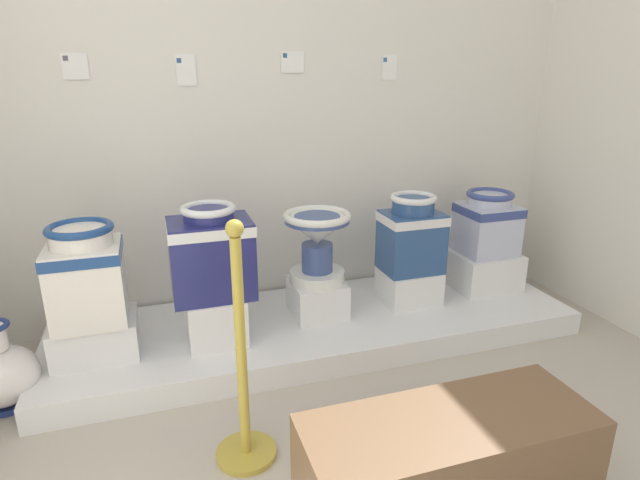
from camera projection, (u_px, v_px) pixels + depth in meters
wall_back at (291, 42)px, 2.90m from camera, size 3.64×0.06×3.18m
display_platform at (318, 326)px, 2.93m from camera, size 2.87×0.87×0.13m
plinth_block_squat_floral at (96, 337)px, 2.49m from camera, size 0.39×0.29×0.19m
antique_toilet_squat_floral at (86, 272)px, 2.38m from camera, size 0.33×0.33×0.47m
plinth_block_broad_patterned at (216, 316)px, 2.64m from camera, size 0.28×0.32×0.24m
antique_toilet_broad_patterned at (211, 250)px, 2.53m from camera, size 0.40×0.31×0.46m
plinth_block_tall_cobalt at (317, 297)px, 2.92m from camera, size 0.29×0.31×0.20m
antique_toilet_tall_cobalt at (317, 237)px, 2.81m from camera, size 0.37×0.37×0.40m
plinth_block_rightmost at (409, 285)px, 3.08m from camera, size 0.32×0.29×0.19m
antique_toilet_rightmost at (412, 233)px, 2.98m from camera, size 0.34×0.27×0.45m
plinth_block_leftmost at (482, 269)px, 3.29m from camera, size 0.39×0.35×0.23m
antique_toilet_leftmost at (487, 221)px, 3.19m from camera, size 0.32×0.31×0.39m
info_placard_first at (75, 66)px, 2.57m from camera, size 0.12×0.01×0.13m
info_placard_second at (186, 70)px, 2.74m from camera, size 0.10×0.01×0.16m
info_placard_third at (292, 62)px, 2.90m from camera, size 0.13×0.01×0.11m
info_placard_fourth at (389, 67)px, 3.08m from camera, size 0.10×0.01×0.14m
decorative_vase_companion at (2, 374)px, 2.28m from camera, size 0.30×0.30×0.42m
stanchion_post_near_left at (243, 389)px, 1.94m from camera, size 0.24×0.24×0.96m
museum_bench at (447, 470)px, 1.69m from camera, size 0.95×0.36×0.40m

